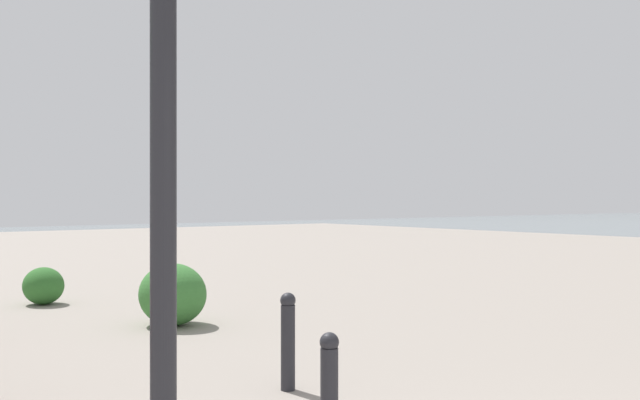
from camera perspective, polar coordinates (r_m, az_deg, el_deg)
The scene contains 5 objects.
lamppost at distance 3.97m, azimuth -12.47°, elevation 15.03°, with size 0.98×0.28×3.92m.
bollard_near at distance 4.85m, azimuth 0.75°, elevation -14.51°, with size 0.13×0.13×0.71m.
bollard_mid at distance 6.03m, azimuth -2.59°, elevation -11.10°, with size 0.13×0.13×0.81m.
shrub_low at distance 9.20m, azimuth -11.75°, elevation -7.43°, with size 0.92×0.83×0.78m.
shrub_round at distance 11.56m, azimuth -21.32°, elevation -6.44°, with size 0.66×0.60×0.56m.
Camera 1 is at (-0.30, 2.47, 1.60)m, focal length 39.86 mm.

